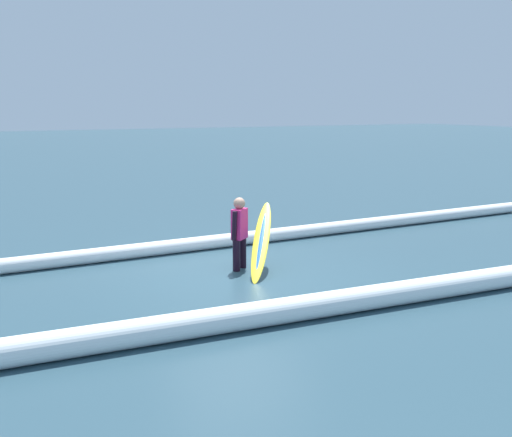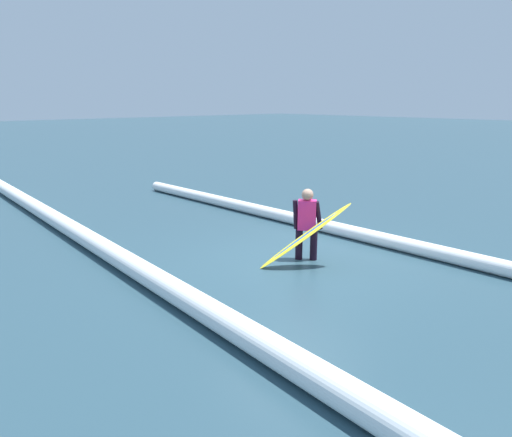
{
  "view_description": "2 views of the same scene",
  "coord_description": "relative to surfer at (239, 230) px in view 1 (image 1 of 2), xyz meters",
  "views": [
    {
      "loc": [
        4.86,
        10.04,
        3.08
      ],
      "look_at": [
        0.04,
        0.83,
        1.16
      ],
      "focal_mm": 43.28,
      "sensor_mm": 36.0,
      "label": 1
    },
    {
      "loc": [
        -6.0,
        6.44,
        3.0
      ],
      "look_at": [
        0.21,
        0.8,
        0.91
      ],
      "focal_mm": 33.62,
      "sensor_mm": 36.0,
      "label": 2
    }
  ],
  "objects": [
    {
      "name": "wave_crest_foreground",
      "position": [
        -0.77,
        -1.82,
        -0.62
      ],
      "size": [
        18.1,
        0.69,
        0.3
      ],
      "primitive_type": "cylinder",
      "rotation": [
        0.0,
        1.57,
        0.02
      ],
      "color": "white",
      "rests_on": "ground_plane"
    },
    {
      "name": "ground_plane",
      "position": [
        0.14,
        0.18,
        -0.77
      ],
      "size": [
        140.17,
        140.17,
        0.0
      ],
      "primitive_type": "plane",
      "color": "#284552"
    },
    {
      "name": "surfer",
      "position": [
        0.0,
        0.0,
        0.0
      ],
      "size": [
        0.43,
        0.45,
        1.38
      ],
      "rotation": [
        0.0,
        0.0,
        0.68
      ],
      "color": "black",
      "rests_on": "ground_plane"
    },
    {
      "name": "surfboard",
      "position": [
        -0.28,
        0.35,
        -0.17
      ],
      "size": [
        1.22,
        1.52,
        1.22
      ],
      "color": "yellow",
      "rests_on": "ground_plane"
    },
    {
      "name": "wave_crest_midground",
      "position": [
        -0.65,
        3.03,
        -0.58
      ],
      "size": [
        25.77,
        1.81,
        0.37
      ],
      "primitive_type": "cylinder",
      "rotation": [
        0.0,
        1.57,
        -0.06
      ],
      "color": "white",
      "rests_on": "ground_plane"
    }
  ]
}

